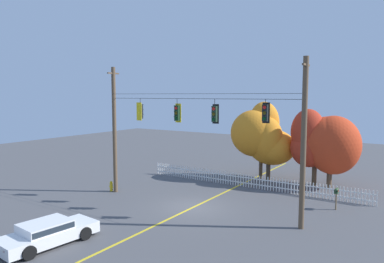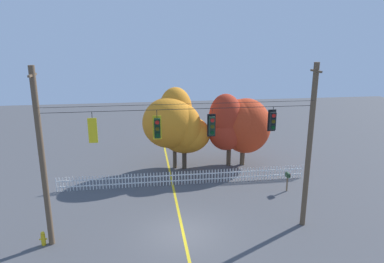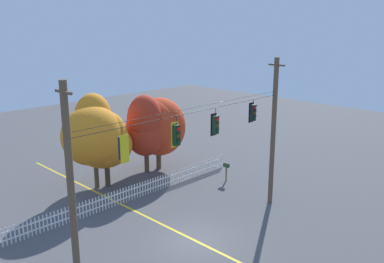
# 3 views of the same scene
# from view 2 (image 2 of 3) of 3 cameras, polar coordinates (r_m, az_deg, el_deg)

# --- Properties ---
(ground) EXTENTS (80.00, 80.00, 0.00)m
(ground) POSITION_cam_2_polar(r_m,az_deg,el_deg) (20.03, -1.43, -16.16)
(ground) COLOR #4C4C4F
(lane_centerline_stripe) EXTENTS (0.16, 36.00, 0.01)m
(lane_centerline_stripe) POSITION_cam_2_polar(r_m,az_deg,el_deg) (20.02, -1.43, -16.15)
(lane_centerline_stripe) COLOR gold
(lane_centerline_stripe) RESTS_ON ground
(signal_support_span) EXTENTS (14.02, 1.10, 9.15)m
(signal_support_span) POSITION_cam_2_polar(r_m,az_deg,el_deg) (18.05, -1.53, -3.45)
(signal_support_span) COLOR brown
(signal_support_span) RESTS_ON ground
(traffic_signal_southbound_primary) EXTENTS (0.43, 0.38, 1.51)m
(traffic_signal_southbound_primary) POSITION_cam_2_polar(r_m,az_deg,el_deg) (17.70, -15.72, 0.26)
(traffic_signal_southbound_primary) COLOR black
(traffic_signal_eastbound_side) EXTENTS (0.43, 0.38, 1.54)m
(traffic_signal_eastbound_side) POSITION_cam_2_polar(r_m,az_deg,el_deg) (17.58, -5.65, 0.56)
(traffic_signal_eastbound_side) COLOR black
(traffic_signal_northbound_secondary) EXTENTS (0.43, 0.38, 1.50)m
(traffic_signal_northbound_secondary) POSITION_cam_2_polar(r_m,az_deg,el_deg) (17.89, 3.22, 0.93)
(traffic_signal_northbound_secondary) COLOR black
(traffic_signal_northbound_primary) EXTENTS (0.43, 0.38, 1.34)m
(traffic_signal_northbound_primary) POSITION_cam_2_polar(r_m,az_deg,el_deg) (18.74, 12.90, 1.70)
(traffic_signal_northbound_primary) COLOR black
(white_picket_fence) EXTENTS (17.91, 0.06, 1.02)m
(white_picket_fence) POSITION_cam_2_polar(r_m,az_deg,el_deg) (25.68, -1.16, -7.48)
(white_picket_fence) COLOR white
(white_picket_fence) RESTS_ON ground
(autumn_maple_near_fence) EXTENTS (4.15, 3.57, 6.59)m
(autumn_maple_near_fence) POSITION_cam_2_polar(r_m,az_deg,el_deg) (27.48, -3.50, 2.03)
(autumn_maple_near_fence) COLOR brown
(autumn_maple_near_fence) RESTS_ON ground
(autumn_maple_mid) EXTENTS (4.00, 3.72, 5.36)m
(autumn_maple_mid) POSITION_cam_2_polar(r_m,az_deg,el_deg) (27.96, -1.12, -0.07)
(autumn_maple_mid) COLOR #473828
(autumn_maple_mid) RESTS_ON ground
(autumn_oak_far_east) EXTENTS (2.86, 2.90, 6.08)m
(autumn_oak_far_east) POSITION_cam_2_polar(r_m,az_deg,el_deg) (28.25, 5.49, 1.19)
(autumn_oak_far_east) COLOR brown
(autumn_oak_far_east) RESTS_ON ground
(autumn_maple_far_west) EXTENTS (4.44, 4.00, 5.59)m
(autumn_maple_far_west) POSITION_cam_2_polar(r_m,az_deg,el_deg) (28.99, 8.35, 1.14)
(autumn_maple_far_west) COLOR brown
(autumn_maple_far_west) RESTS_ON ground
(fire_hydrant) EXTENTS (0.38, 0.22, 0.77)m
(fire_hydrant) POSITION_cam_2_polar(r_m,az_deg,el_deg) (20.38, -22.94, -15.64)
(fire_hydrant) COLOR gold
(fire_hydrant) RESTS_ON ground
(roadside_mailbox) EXTENTS (0.25, 0.44, 1.36)m
(roadside_mailbox) POSITION_cam_2_polar(r_m,az_deg,el_deg) (25.25, 15.22, -6.99)
(roadside_mailbox) COLOR brown
(roadside_mailbox) RESTS_ON ground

